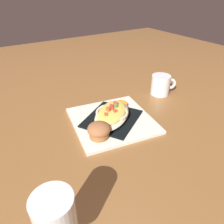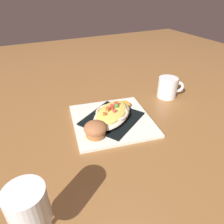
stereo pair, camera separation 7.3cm
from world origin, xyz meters
TOP-DOWN VIEW (x-y plane):
  - ground_plane at (0.00, 0.00)m, footprint 2.60×2.60m
  - square_plate at (0.00, 0.00)m, footprint 0.32×0.32m
  - folded_napkin at (0.00, 0.00)m, footprint 0.25×0.24m
  - gratin_dish at (-0.00, -0.00)m, footprint 0.22×0.21m
  - muffin at (0.09, 0.06)m, footprint 0.07×0.07m
  - orange_garnish at (-0.09, -0.06)m, footprint 0.06×0.06m
  - coffee_mug at (-0.30, -0.07)m, footprint 0.11×0.08m
  - stemmed_glass at (0.31, 0.30)m, footprint 0.07×0.07m

SIDE VIEW (x-z plane):
  - ground_plane at x=0.00m, z-range 0.00..0.00m
  - square_plate at x=0.00m, z-range 0.00..0.01m
  - folded_napkin at x=0.00m, z-range 0.01..0.02m
  - orange_garnish at x=-0.09m, z-range 0.01..0.03m
  - gratin_dish at x=0.00m, z-range 0.01..0.06m
  - muffin at x=0.09m, z-range 0.01..0.06m
  - coffee_mug at x=-0.30m, z-range 0.00..0.08m
  - stemmed_glass at x=0.31m, z-range 0.02..0.17m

